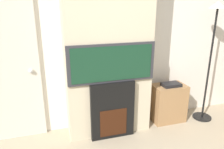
% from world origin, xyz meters
% --- Properties ---
extents(wall_back, '(6.00, 0.06, 2.70)m').
position_xyz_m(wall_back, '(0.00, 2.03, 1.35)').
color(wall_back, silver).
rests_on(wall_back, ground_plane).
extents(chimney_breast, '(1.20, 0.39, 2.70)m').
position_xyz_m(chimney_breast, '(0.00, 1.80, 1.35)').
color(chimney_breast, beige).
rests_on(chimney_breast, ground_plane).
extents(fireplace, '(0.62, 0.15, 0.84)m').
position_xyz_m(fireplace, '(0.00, 1.61, 0.42)').
color(fireplace, black).
rests_on(fireplace, ground_plane).
extents(television, '(1.19, 0.07, 0.53)m').
position_xyz_m(television, '(0.00, 1.60, 1.10)').
color(television, '#2D2D33').
rests_on(television, fireplace).
extents(floor_lamp, '(0.30, 0.30, 1.88)m').
position_xyz_m(floor_lamp, '(1.61, 1.66, 1.29)').
color(floor_lamp, black).
rests_on(floor_lamp, ground_plane).
extents(media_stand, '(0.52, 0.33, 0.66)m').
position_xyz_m(media_stand, '(1.01, 1.77, 0.31)').
color(media_stand, '#997047').
rests_on(media_stand, ground_plane).
extents(entry_door, '(0.82, 0.09, 2.06)m').
position_xyz_m(entry_door, '(-1.32, 1.97, 1.03)').
color(entry_door, beige).
rests_on(entry_door, ground_plane).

